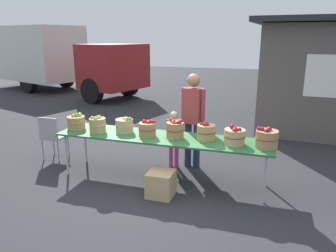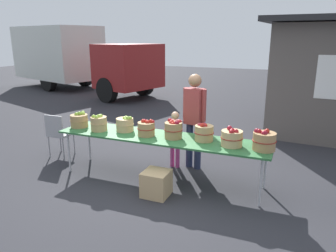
{
  "view_description": "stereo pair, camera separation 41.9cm",
  "coord_description": "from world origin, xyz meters",
  "px_view_note": "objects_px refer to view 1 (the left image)",
  "views": [
    {
      "loc": [
        1.59,
        -4.71,
        2.31
      ],
      "look_at": [
        0.0,
        0.3,
        0.85
      ],
      "focal_mm": 34.51,
      "sensor_mm": 36.0,
      "label": 1
    },
    {
      "loc": [
        1.98,
        -4.57,
        2.31
      ],
      "look_at": [
        0.0,
        0.3,
        0.85
      ],
      "focal_mm": 34.51,
      "sensor_mm": 36.0,
      "label": 2
    }
  ],
  "objects_px": {
    "apple_basket_green_0": "(76,122)",
    "produce_crate": "(161,184)",
    "apple_basket_red_4": "(267,138)",
    "apple_basket_green_1": "(97,124)",
    "apple_basket_red_2": "(206,131)",
    "apple_basket_red_1": "(175,129)",
    "apple_basket_red_0": "(147,129)",
    "apple_basket_red_3": "(235,136)",
    "child_customer": "(174,135)",
    "apple_basket_green_2": "(125,125)",
    "box_truck": "(53,56)",
    "folding_chair": "(52,134)",
    "market_table": "(162,139)",
    "vendor_adult": "(193,114)"
  },
  "relations": [
    {
      "from": "apple_basket_green_0",
      "to": "produce_crate",
      "type": "xyz_separation_m",
      "value": [
        1.74,
        -0.54,
        -0.68
      ]
    },
    {
      "from": "apple_basket_green_0",
      "to": "apple_basket_red_4",
      "type": "distance_m",
      "value": 3.19
    },
    {
      "from": "apple_basket_green_1",
      "to": "apple_basket_red_2",
      "type": "height_order",
      "value": "apple_basket_red_2"
    },
    {
      "from": "apple_basket_green_1",
      "to": "apple_basket_red_1",
      "type": "height_order",
      "value": "apple_basket_red_1"
    },
    {
      "from": "apple_basket_green_1",
      "to": "apple_basket_red_0",
      "type": "xyz_separation_m",
      "value": [
        0.88,
        0.04,
        -0.01
      ]
    },
    {
      "from": "apple_basket_red_3",
      "to": "produce_crate",
      "type": "height_order",
      "value": "apple_basket_red_3"
    },
    {
      "from": "apple_basket_red_0",
      "to": "apple_basket_red_2",
      "type": "bearing_deg",
      "value": 5.76
    },
    {
      "from": "apple_basket_green_0",
      "to": "apple_basket_red_2",
      "type": "xyz_separation_m",
      "value": [
        2.28,
        0.07,
        0.01
      ]
    },
    {
      "from": "apple_basket_red_4",
      "to": "child_customer",
      "type": "bearing_deg",
      "value": 158.65
    },
    {
      "from": "apple_basket_red_2",
      "to": "apple_basket_red_4",
      "type": "relative_size",
      "value": 0.9
    },
    {
      "from": "apple_basket_green_0",
      "to": "apple_basket_green_1",
      "type": "relative_size",
      "value": 1.1
    },
    {
      "from": "apple_basket_red_3",
      "to": "apple_basket_green_2",
      "type": "bearing_deg",
      "value": 177.14
    },
    {
      "from": "apple_basket_green_1",
      "to": "apple_basket_red_3",
      "type": "height_order",
      "value": "apple_basket_red_3"
    },
    {
      "from": "apple_basket_green_1",
      "to": "child_customer",
      "type": "bearing_deg",
      "value": 30.19
    },
    {
      "from": "apple_basket_green_0",
      "to": "box_truck",
      "type": "distance_m",
      "value": 9.31
    },
    {
      "from": "apple_basket_red_3",
      "to": "child_customer",
      "type": "distance_m",
      "value": 1.31
    },
    {
      "from": "apple_basket_green_2",
      "to": "apple_basket_red_2",
      "type": "relative_size",
      "value": 1.03
    },
    {
      "from": "apple_basket_green_1",
      "to": "apple_basket_red_3",
      "type": "relative_size",
      "value": 0.89
    },
    {
      "from": "apple_basket_red_4",
      "to": "folding_chair",
      "type": "height_order",
      "value": "apple_basket_red_4"
    },
    {
      "from": "apple_basket_red_0",
      "to": "child_customer",
      "type": "bearing_deg",
      "value": 67.12
    },
    {
      "from": "apple_basket_red_1",
      "to": "folding_chair",
      "type": "height_order",
      "value": "apple_basket_red_1"
    },
    {
      "from": "market_table",
      "to": "apple_basket_green_0",
      "type": "xyz_separation_m",
      "value": [
        -1.58,
        -0.01,
        0.15
      ]
    },
    {
      "from": "apple_basket_red_1",
      "to": "apple_basket_red_4",
      "type": "bearing_deg",
      "value": -1.56
    },
    {
      "from": "market_table",
      "to": "apple_basket_red_2",
      "type": "distance_m",
      "value": 0.72
    },
    {
      "from": "apple_basket_red_1",
      "to": "box_truck",
      "type": "bearing_deg",
      "value": 136.42
    },
    {
      "from": "child_customer",
      "to": "apple_basket_red_4",
      "type": "bearing_deg",
      "value": 160.68
    },
    {
      "from": "market_table",
      "to": "produce_crate",
      "type": "height_order",
      "value": "market_table"
    },
    {
      "from": "market_table",
      "to": "apple_basket_red_0",
      "type": "height_order",
      "value": "apple_basket_red_0"
    },
    {
      "from": "market_table",
      "to": "apple_basket_red_3",
      "type": "height_order",
      "value": "apple_basket_red_3"
    },
    {
      "from": "apple_basket_red_2",
      "to": "folding_chair",
      "type": "bearing_deg",
      "value": 176.64
    },
    {
      "from": "market_table",
      "to": "apple_basket_red_2",
      "type": "height_order",
      "value": "apple_basket_red_2"
    },
    {
      "from": "apple_basket_green_0",
      "to": "apple_basket_red_0",
      "type": "xyz_separation_m",
      "value": [
        1.34,
        -0.03,
        0.0
      ]
    },
    {
      "from": "apple_basket_green_2",
      "to": "folding_chair",
      "type": "bearing_deg",
      "value": 173.87
    },
    {
      "from": "apple_basket_red_2",
      "to": "vendor_adult",
      "type": "bearing_deg",
      "value": 119.72
    },
    {
      "from": "apple_basket_red_3",
      "to": "box_truck",
      "type": "height_order",
      "value": "box_truck"
    },
    {
      "from": "market_table",
      "to": "apple_basket_green_1",
      "type": "height_order",
      "value": "apple_basket_green_1"
    },
    {
      "from": "folding_chair",
      "to": "apple_basket_red_3",
      "type": "bearing_deg",
      "value": 174.17
    },
    {
      "from": "market_table",
      "to": "produce_crate",
      "type": "bearing_deg",
      "value": -74.08
    },
    {
      "from": "apple_basket_green_1",
      "to": "apple_basket_red_2",
      "type": "distance_m",
      "value": 1.83
    },
    {
      "from": "apple_basket_green_1",
      "to": "apple_basket_red_1",
      "type": "distance_m",
      "value": 1.34
    },
    {
      "from": "apple_basket_green_1",
      "to": "box_truck",
      "type": "height_order",
      "value": "box_truck"
    },
    {
      "from": "apple_basket_green_2",
      "to": "apple_basket_red_4",
      "type": "bearing_deg",
      "value": -2.4
    },
    {
      "from": "box_truck",
      "to": "apple_basket_red_4",
      "type": "bearing_deg",
      "value": -21.11
    },
    {
      "from": "box_truck",
      "to": "folding_chair",
      "type": "height_order",
      "value": "box_truck"
    },
    {
      "from": "apple_basket_green_0",
      "to": "produce_crate",
      "type": "relative_size",
      "value": 0.84
    },
    {
      "from": "apple_basket_red_4",
      "to": "folding_chair",
      "type": "distance_m",
      "value": 3.94
    },
    {
      "from": "apple_basket_red_1",
      "to": "apple_basket_red_3",
      "type": "distance_m",
      "value": 0.94
    },
    {
      "from": "apple_basket_green_0",
      "to": "market_table",
      "type": "bearing_deg",
      "value": 0.28
    },
    {
      "from": "market_table",
      "to": "apple_basket_red_0",
      "type": "bearing_deg",
      "value": -171.43
    },
    {
      "from": "vendor_adult",
      "to": "folding_chair",
      "type": "xyz_separation_m",
      "value": [
        -2.64,
        -0.46,
        -0.49
      ]
    }
  ]
}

